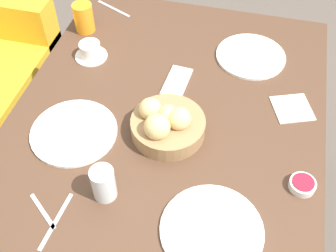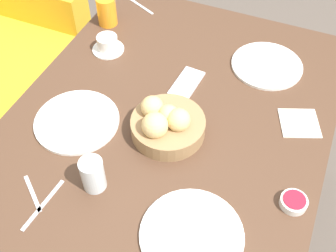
% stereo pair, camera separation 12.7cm
% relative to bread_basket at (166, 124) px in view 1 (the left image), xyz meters
% --- Properties ---
extents(ground_plane, '(10.00, 10.00, 0.00)m').
position_rel_bread_basket_xyz_m(ground_plane, '(0.07, 0.02, -0.78)').
color(ground_plane, '#564C44').
extents(dining_table, '(1.25, 0.98, 0.74)m').
position_rel_bread_basket_xyz_m(dining_table, '(0.07, 0.02, -0.14)').
color(dining_table, '#4C3323').
rests_on(dining_table, ground_plane).
extents(bread_basket, '(0.23, 0.23, 0.12)m').
position_rel_bread_basket_xyz_m(bread_basket, '(0.00, 0.00, 0.00)').
color(bread_basket, '#99754C').
rests_on(bread_basket, dining_table).
extents(plate_near_left, '(0.27, 0.27, 0.01)m').
position_rel_bread_basket_xyz_m(plate_near_left, '(-0.29, -0.19, -0.04)').
color(plate_near_left, white).
rests_on(plate_near_left, dining_table).
extents(plate_near_right, '(0.25, 0.25, 0.01)m').
position_rel_bread_basket_xyz_m(plate_near_right, '(0.42, -0.21, -0.04)').
color(plate_near_right, white).
rests_on(plate_near_right, dining_table).
extents(plate_far_center, '(0.27, 0.27, 0.01)m').
position_rel_bread_basket_xyz_m(plate_far_center, '(-0.07, 0.28, -0.04)').
color(plate_far_center, white).
rests_on(plate_far_center, dining_table).
extents(juice_glass, '(0.07, 0.07, 0.11)m').
position_rel_bread_basket_xyz_m(juice_glass, '(0.43, 0.43, 0.01)').
color(juice_glass, orange).
rests_on(juice_glass, dining_table).
extents(water_tumbler, '(0.07, 0.07, 0.11)m').
position_rel_bread_basket_xyz_m(water_tumbler, '(-0.25, 0.11, 0.01)').
color(water_tumbler, silver).
rests_on(water_tumbler, dining_table).
extents(coffee_cup, '(0.12, 0.12, 0.06)m').
position_rel_bread_basket_xyz_m(coffee_cup, '(0.28, 0.35, -0.02)').
color(coffee_cup, white).
rests_on(coffee_cup, dining_table).
extents(jam_bowl_berry, '(0.07, 0.07, 0.03)m').
position_rel_bread_basket_xyz_m(jam_bowl_berry, '(-0.10, -0.41, -0.03)').
color(jam_bowl_berry, white).
rests_on(jam_bowl_berry, dining_table).
extents(fork_silver, '(0.17, 0.03, 0.00)m').
position_rel_bread_basket_xyz_m(fork_silver, '(-0.36, 0.21, -0.04)').
color(fork_silver, '#B7B7BC').
rests_on(fork_silver, dining_table).
extents(knife_silver, '(0.08, 0.16, 0.00)m').
position_rel_bread_basket_xyz_m(knife_silver, '(0.59, 0.37, -0.04)').
color(knife_silver, '#B7B7BC').
rests_on(knife_silver, dining_table).
extents(spoon_coffee, '(0.09, 0.11, 0.00)m').
position_rel_bread_basket_xyz_m(spoon_coffee, '(-0.34, 0.25, -0.04)').
color(spoon_coffee, '#B7B7BC').
rests_on(spoon_coffee, dining_table).
extents(napkin, '(0.15, 0.15, 0.00)m').
position_rel_bread_basket_xyz_m(napkin, '(0.20, -0.37, -0.04)').
color(napkin, silver).
rests_on(napkin, dining_table).
extents(cell_phone, '(0.15, 0.08, 0.01)m').
position_rel_bread_basket_xyz_m(cell_phone, '(0.23, 0.02, -0.04)').
color(cell_phone, silver).
rests_on(cell_phone, dining_table).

